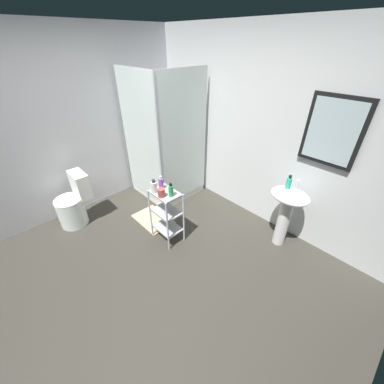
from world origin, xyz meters
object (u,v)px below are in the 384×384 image
at_px(conditioner_bottle_purple, 161,183).
at_px(bath_mat, 153,219).
at_px(rinse_cup, 161,193).
at_px(hand_soap_bottle, 289,183).
at_px(lotion_bottle_white, 154,187).
at_px(pedestal_sink, 287,207).
at_px(toilet, 74,204).
at_px(body_wash_bottle_green, 171,191).
at_px(storage_cart, 167,212).
at_px(shower_stall, 166,170).

xyz_separation_m(conditioner_bottle_purple, bath_mat, (-0.35, 0.04, -0.81)).
distance_m(rinse_cup, bath_mat, 0.94).
bearing_deg(hand_soap_bottle, lotion_bottle_white, -133.74).
bearing_deg(conditioner_bottle_purple, rinse_cup, -36.38).
distance_m(hand_soap_bottle, bath_mat, 1.97).
xyz_separation_m(pedestal_sink, toilet, (-2.26, -1.78, -0.26)).
bearing_deg(pedestal_sink, conditioner_bottle_purple, -139.61).
bearing_deg(body_wash_bottle_green, bath_mat, 174.15).
relative_size(storage_cart, hand_soap_bottle, 4.31).
relative_size(pedestal_sink, body_wash_bottle_green, 4.64).
height_order(conditioner_bottle_purple, body_wash_bottle_green, body_wash_bottle_green).
xyz_separation_m(toilet, bath_mat, (0.73, 0.82, -0.31)).
relative_size(hand_soap_bottle, conditioner_bottle_purple, 1.00).
distance_m(storage_cart, lotion_bottle_white, 0.40).
bearing_deg(toilet, body_wash_bottle_green, 30.66).
height_order(toilet, bath_mat, toilet).
bearing_deg(shower_stall, pedestal_sink, 9.73).
height_order(toilet, hand_soap_bottle, hand_soap_bottle).
distance_m(hand_soap_bottle, lotion_bottle_white, 1.59).
xyz_separation_m(pedestal_sink, hand_soap_bottle, (-0.07, 0.03, 0.30)).
distance_m(conditioner_bottle_purple, body_wash_bottle_green, 0.21).
relative_size(shower_stall, body_wash_bottle_green, 11.45).
bearing_deg(conditioner_bottle_purple, pedestal_sink, 40.39).
height_order(storage_cart, bath_mat, storage_cart).
xyz_separation_m(body_wash_bottle_green, lotion_bottle_white, (-0.20, -0.10, 0.00)).
distance_m(pedestal_sink, rinse_cup, 1.53).
xyz_separation_m(pedestal_sink, rinse_cup, (-1.03, -1.10, 0.21)).
bearing_deg(toilet, shower_stall, 78.52).
xyz_separation_m(shower_stall, toilet, (-0.29, -1.44, -0.15)).
bearing_deg(rinse_cup, bath_mat, 163.45).
distance_m(hand_soap_bottle, rinse_cup, 1.49).
bearing_deg(rinse_cup, hand_soap_bottle, 49.62).
height_order(toilet, conditioner_bottle_purple, conditioner_bottle_purple).
bearing_deg(toilet, lotion_bottle_white, 31.44).
relative_size(shower_stall, toilet, 2.63).
distance_m(shower_stall, conditioner_bottle_purple, 1.09).
distance_m(toilet, bath_mat, 1.14).
xyz_separation_m(conditioner_bottle_purple, lotion_bottle_white, (0.01, -0.11, 0.00)).
relative_size(toilet, lotion_bottle_white, 4.27).
height_order(shower_stall, body_wash_bottle_green, shower_stall).
bearing_deg(storage_cart, rinse_cup, -64.35).
height_order(pedestal_sink, body_wash_bottle_green, body_wash_bottle_green).
distance_m(shower_stall, lotion_bottle_white, 1.17).
xyz_separation_m(hand_soap_bottle, rinse_cup, (-0.97, -1.14, -0.09)).
bearing_deg(pedestal_sink, rinse_cup, -133.12).
xyz_separation_m(hand_soap_bottle, body_wash_bottle_green, (-0.90, -1.05, -0.07)).
distance_m(toilet, body_wash_bottle_green, 1.58).
height_order(toilet, storage_cart, toilet).
xyz_separation_m(conditioner_bottle_purple, body_wash_bottle_green, (0.21, -0.02, 0.00)).
height_order(storage_cart, lotion_bottle_white, lotion_bottle_white).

